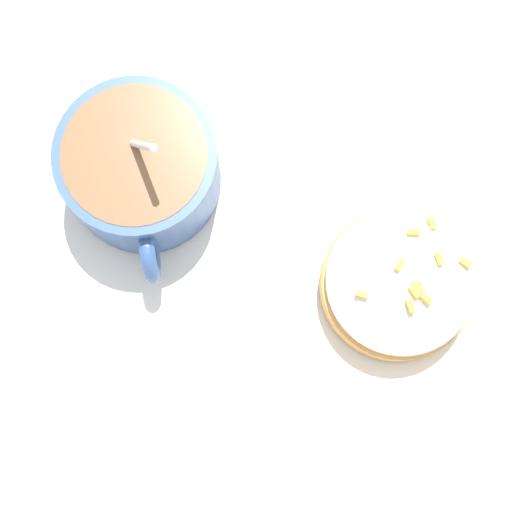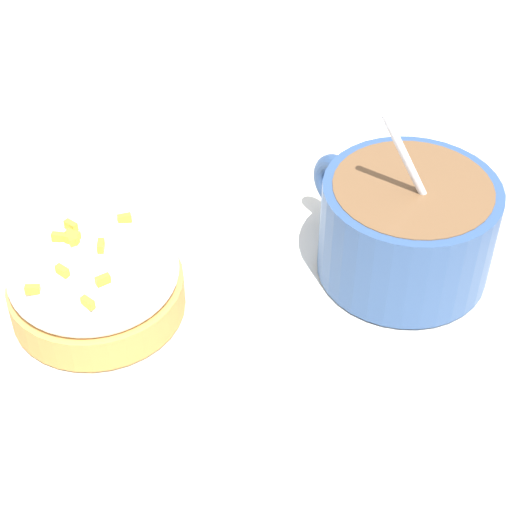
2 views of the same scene
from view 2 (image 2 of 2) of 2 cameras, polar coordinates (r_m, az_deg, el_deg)
name	(u,v)px [view 2 (image 2 of 2)]	position (r m, az deg, el deg)	size (l,w,h in m)	color
ground_plane	(253,285)	(0.46, -0.19, -1.97)	(3.00, 3.00, 0.00)	#B2B2B7
paper_napkin	(253,283)	(0.46, -0.19, -1.84)	(0.37, 0.38, 0.00)	white
coffee_cup	(406,224)	(0.46, 9.94, 2.09)	(0.09, 0.10, 0.10)	#335184
frosted_pastry	(95,279)	(0.44, -10.68, -1.53)	(0.09, 0.09, 0.05)	#D19347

